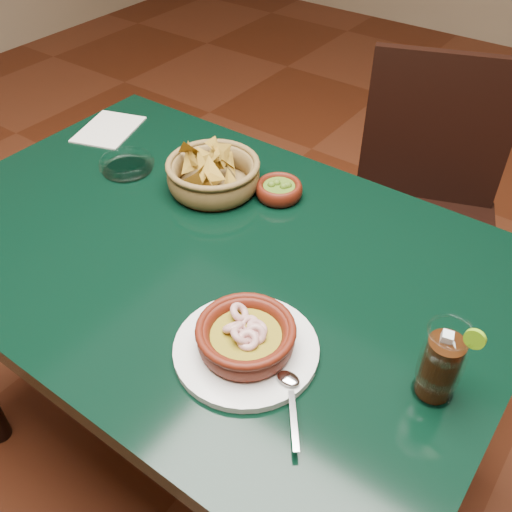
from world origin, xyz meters
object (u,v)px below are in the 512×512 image
Objects in this scene: dining_chair at (422,210)px; chip_basket at (213,174)px; shrimp_plate at (246,340)px; dining_table at (208,282)px; cola_drink at (441,363)px.

dining_chair reaches higher than chip_basket.
dining_chair is at bearing 91.91° from shrimp_plate.
cola_drink is (0.50, -0.06, 0.17)m from dining_table.
cola_drink is at bearing -20.15° from chip_basket.
dining_chair is 0.68m from chip_basket.
chip_basket reaches higher than dining_table.
shrimp_plate is at bearing -88.09° from dining_chair.
dining_table is 7.67× the size of cola_drink.
dining_chair is (0.20, 0.70, -0.15)m from dining_table.
dining_table is at bearing -55.77° from chip_basket.
chip_basket is 0.65m from cola_drink.
shrimp_plate is at bearing -159.04° from cola_drink.
chip_basket is at bearing -119.87° from dining_chair.
dining_chair is at bearing 74.38° from dining_table.
chip_basket is (-0.34, 0.33, 0.01)m from shrimp_plate.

